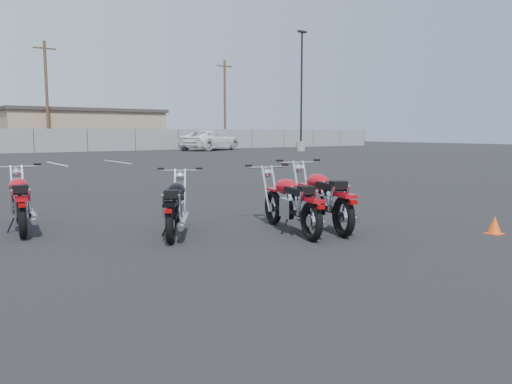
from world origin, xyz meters
TOP-DOWN VIEW (x-y plane):
  - ground at (0.00, 0.00)m, footprint 120.00×120.00m
  - motorcycle_front_red at (-2.62, 2.98)m, footprint 0.79×2.04m
  - motorcycle_second_black at (-0.77, 1.32)m, footprint 1.35×1.82m
  - motorcycle_third_red at (1.38, 0.40)m, footprint 1.11×2.14m
  - motorcycle_rear_red at (0.76, 0.45)m, footprint 0.94×2.03m
  - training_cone_near at (3.62, 2.75)m, footprint 0.24×0.24m
  - training_cone_far at (3.21, -1.43)m, footprint 0.23×0.23m
  - light_pole_east at (22.46, 25.77)m, footprint 0.80×0.70m
  - tan_building_east at (10.00, 44.00)m, footprint 14.40×9.40m
  - utility_pole_c at (6.00, 39.00)m, footprint 1.80×0.24m
  - utility_pole_d at (24.00, 40.00)m, footprint 1.80×0.24m
  - white_van at (17.49, 31.81)m, footprint 5.41×7.49m

SIDE VIEW (x-z plane):
  - ground at x=0.00m, z-range 0.00..0.00m
  - training_cone_far at x=3.21m, z-range 0.00..0.27m
  - training_cone_near at x=3.62m, z-range 0.00..0.28m
  - motorcycle_second_black at x=-0.77m, z-range -0.04..0.91m
  - motorcycle_rear_red at x=0.76m, z-range -0.04..0.95m
  - motorcycle_front_red at x=-2.62m, z-range -0.04..0.95m
  - motorcycle_third_red at x=1.38m, z-range -0.05..1.01m
  - white_van at x=17.49m, z-range 0.00..2.64m
  - tan_building_east at x=10.00m, z-range 0.01..3.71m
  - light_pole_east at x=22.46m, z-range -2.34..7.20m
  - utility_pole_c at x=6.00m, z-range 0.19..9.19m
  - utility_pole_d at x=24.00m, z-range 0.19..9.19m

